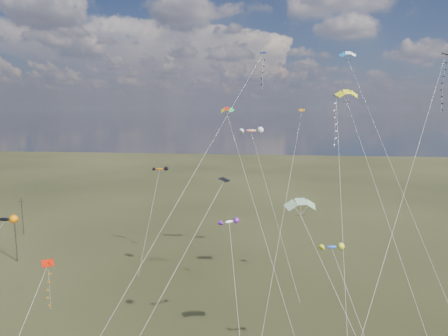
# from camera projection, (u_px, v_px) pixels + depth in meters

# --- Properties ---
(utility_pole_near) EXTENTS (1.40, 0.20, 8.00)m
(utility_pole_near) POSITION_uv_depth(u_px,v_px,m) (16.00, 239.00, 69.40)
(utility_pole_near) COLOR black
(utility_pole_near) RESTS_ON ground
(utility_pole_far) EXTENTS (1.40, 0.20, 8.00)m
(utility_pole_far) POSITION_uv_depth(u_px,v_px,m) (22.00, 216.00, 84.10)
(utility_pole_far) COLOR black
(utility_pole_far) RESTS_ON ground
(diamond_black_high) EXTENTS (16.61, 25.12, 32.94)m
(diamond_black_high) POSITION_uv_depth(u_px,v_px,m) (439.00, 97.00, 45.62)
(diamond_black_high) COLOR black
(diamond_black_high) RESTS_ON ground
(diamond_navy_tall) EXTENTS (17.84, 24.49, 34.28)m
(diamond_navy_tall) POSITION_uv_depth(u_px,v_px,m) (251.00, 88.00, 53.62)
(diamond_navy_tall) COLOR #0E1A48
(diamond_navy_tall) RESTS_ON ground
(diamond_black_mid) EXTENTS (10.60, 13.53, 19.42)m
(diamond_black_mid) POSITION_uv_depth(u_px,v_px,m) (196.00, 232.00, 39.05)
(diamond_black_mid) COLOR black
(diamond_black_mid) RESTS_ON ground
(diamond_red_low) EXTENTS (3.49, 8.71, 13.22)m
(diamond_red_low) POSITION_uv_depth(u_px,v_px,m) (46.00, 291.00, 35.17)
(diamond_red_low) COLOR #BA1503
(diamond_red_low) RESTS_ON ground
(diamond_navy_right) EXTENTS (0.63, 16.47, 28.05)m
(diamond_navy_right) POSITION_uv_depth(u_px,v_px,m) (336.00, 134.00, 45.65)
(diamond_navy_right) COLOR #081843
(diamond_navy_right) RESTS_ON ground
(diamond_orange_center) EXTENTS (5.70, 18.95, 26.46)m
(diamond_orange_center) POSITION_uv_depth(u_px,v_px,m) (290.00, 176.00, 52.97)
(diamond_orange_center) COLOR orange
(diamond_orange_center) RESTS_ON ground
(parafoil_yellow) EXTENTS (8.11, 22.15, 29.36)m
(parafoil_yellow) POSITION_uv_depth(u_px,v_px,m) (348.00, 93.00, 50.64)
(parafoil_yellow) COLOR #D0CD17
(parafoil_yellow) RESTS_ON ground
(parafoil_blue_white) EXTENTS (12.12, 19.69, 35.17)m
(parafoil_blue_white) POSITION_uv_depth(u_px,v_px,m) (349.00, 54.00, 57.91)
(parafoil_blue_white) COLOR blue
(parafoil_blue_white) RESTS_ON ground
(parafoil_striped) EXTENTS (9.89, 12.09, 18.19)m
(parafoil_striped) POSITION_uv_depth(u_px,v_px,m) (301.00, 202.00, 39.27)
(parafoil_striped) COLOR yellow
(parafoil_striped) RESTS_ON ground
(parafoil_tricolor) EXTENTS (10.52, 14.08, 26.98)m
(parafoil_tricolor) POSITION_uv_depth(u_px,v_px,m) (228.00, 111.00, 53.34)
(parafoil_tricolor) COLOR yellow
(parafoil_tricolor) RESTS_ON ground
(novelty_black_orange) EXTENTS (6.14, 7.69, 12.04)m
(novelty_black_orange) POSITION_uv_depth(u_px,v_px,m) (4.00, 219.00, 54.86)
(novelty_black_orange) COLOR black
(novelty_black_orange) RESTS_ON ground
(novelty_orange_black) EXTENTS (3.00, 11.93, 16.15)m
(novelty_orange_black) POSITION_uv_depth(u_px,v_px,m) (159.00, 169.00, 72.16)
(novelty_orange_black) COLOR #D26109
(novelty_orange_black) RESTS_ON ground
(novelty_white_purple) EXTENTS (3.65, 10.57, 14.29)m
(novelty_white_purple) POSITION_uv_depth(u_px,v_px,m) (229.00, 223.00, 44.68)
(novelty_white_purple) COLOR white
(novelty_white_purple) RESTS_ON ground
(novelty_redwhite_stripe) EXTENTS (9.66, 16.43, 23.46)m
(novelty_redwhite_stripe) POSITION_uv_depth(u_px,v_px,m) (251.00, 131.00, 67.58)
(novelty_redwhite_stripe) COLOR red
(novelty_redwhite_stripe) RESTS_ON ground
(novelty_blue_yellow) EXTENTS (6.10, 9.86, 13.60)m
(novelty_blue_yellow) POSITION_uv_depth(u_px,v_px,m) (332.00, 248.00, 38.55)
(novelty_blue_yellow) COLOR blue
(novelty_blue_yellow) RESTS_ON ground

